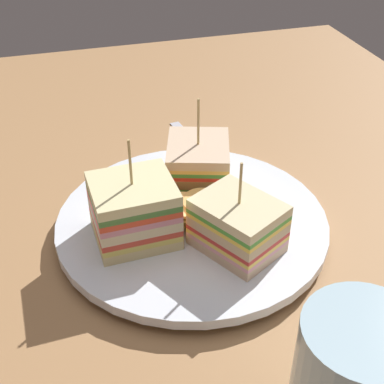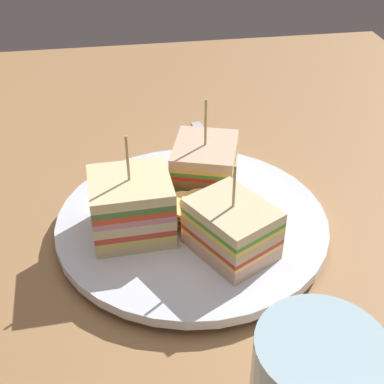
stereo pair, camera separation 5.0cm
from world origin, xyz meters
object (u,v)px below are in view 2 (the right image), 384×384
plate (192,223)px  spoon (220,158)px  chip_pile (186,207)px  sandwich_wedge_1 (231,229)px  sandwich_wedge_2 (205,165)px  sandwich_wedge_0 (132,206)px

plate → spoon: bearing=-23.3°
chip_pile → spoon: (12.65, -5.94, -2.89)cm
sandwich_wedge_1 → sandwich_wedge_2: bearing=-26.7°
sandwich_wedge_1 → sandwich_wedge_2: 10.35cm
sandwich_wedge_1 → sandwich_wedge_2: size_ratio=0.93×
plate → sandwich_wedge_0: sandwich_wedge_0 is taller
sandwich_wedge_0 → spoon: (13.51, -10.95, -4.19)cm
chip_pile → sandwich_wedge_1: bearing=-146.6°
sandwich_wedge_0 → sandwich_wedge_2: (6.37, -7.76, -0.46)cm
plate → sandwich_wedge_1: bearing=-152.8°
sandwich_wedge_0 → sandwich_wedge_2: sandwich_wedge_0 is taller
sandwich_wedge_1 → spoon: (17.49, -2.75, -3.75)cm
sandwich_wedge_2 → chip_pile: 6.21cm
plate → chip_pile: size_ratio=3.39×
plate → chip_pile: chip_pile is taller
sandwich_wedge_0 → chip_pile: (0.87, -5.01, -1.30)cm
sandwich_wedge_1 → chip_pile: 5.86cm
sandwich_wedge_0 → sandwich_wedge_1: 9.12cm
sandwich_wedge_2 → sandwich_wedge_1: bearing=20.2°
sandwich_wedge_0 → sandwich_wedge_1: bearing=-28.3°
sandwich_wedge_0 → sandwich_wedge_1: size_ratio=1.12×
sandwich_wedge_2 → spoon: bearing=173.7°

